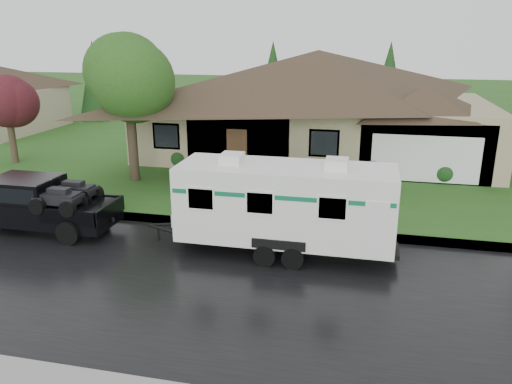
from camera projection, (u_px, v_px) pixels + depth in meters
The scene contains 10 objects.
ground at pixel (203, 252), 15.67m from camera, with size 140.00×140.00×0.00m, color #27571B.
road at pixel (180, 281), 13.80m from camera, with size 140.00×8.00×0.01m, color black.
curb at pixel (223, 224), 17.74m from camera, with size 140.00×0.50×0.15m, color gray.
lawn at pixel (283, 148), 29.60m from camera, with size 140.00×26.00×0.15m, color #27571B.
house_main at pixel (322, 91), 26.98m from camera, with size 19.44×10.80×6.90m.
tree_left_green at pixel (128, 80), 21.59m from camera, with size 3.92×3.92×6.49m.
tree_red at pixel (7, 104), 25.14m from camera, with size 2.65×2.65×4.38m.
shrub_row at pixel (305, 164), 23.70m from camera, with size 13.60×1.00×1.00m.
pickup_truck at pixel (33, 202), 17.19m from camera, with size 5.57×2.12×1.86m.
travel_trailer at pixel (285, 203), 15.16m from camera, with size 6.87×2.41×3.08m.
Camera 1 is at (4.79, -13.66, 6.50)m, focal length 35.00 mm.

